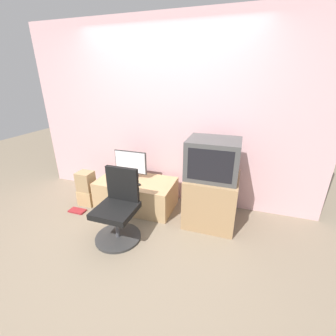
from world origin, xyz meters
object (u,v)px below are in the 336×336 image
main_monitor (131,165)px  crt_tv (213,159)px  keyboard (125,182)px  book (77,211)px  mouse (139,184)px  cardboard_box_lower (88,197)px  office_chair (118,211)px

main_monitor → crt_tv: size_ratio=0.80×
keyboard → book: 0.84m
main_monitor → book: 1.03m
main_monitor → book: bearing=-140.9°
mouse → main_monitor: bearing=135.9°
keyboard → cardboard_box_lower: size_ratio=1.41×
main_monitor → office_chair: (0.23, -0.80, -0.27)m
office_chair → cardboard_box_lower: 1.03m
office_chair → book: office_chair is taller
keyboard → office_chair: office_chair is taller
cardboard_box_lower → book: 0.27m
keyboard → office_chair: (0.22, -0.59, -0.08)m
office_chair → cardboard_box_lower: size_ratio=3.51×
main_monitor → crt_tv: 1.25m
crt_tv → book: crt_tv is taller
mouse → office_chair: bearing=-90.9°
cardboard_box_lower → main_monitor: bearing=23.4°
keyboard → mouse: 0.23m
crt_tv → office_chair: 1.31m
main_monitor → keyboard: size_ratio=1.46×
mouse → crt_tv: crt_tv is taller
main_monitor → office_chair: 0.87m
crt_tv → book: (-1.86, -0.39, -0.89)m
main_monitor → book: (-0.65, -0.52, -0.61)m
mouse → office_chair: 0.58m
keyboard → crt_tv: size_ratio=0.55×
main_monitor → keyboard: (0.00, -0.20, -0.19)m
cardboard_box_lower → office_chair: bearing=-31.6°
mouse → office_chair: office_chair is taller
mouse → cardboard_box_lower: bearing=-177.0°
crt_tv → book: size_ratio=2.62×
mouse → office_chair: (-0.01, -0.57, -0.09)m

